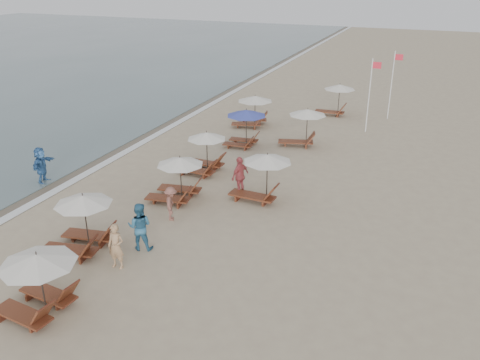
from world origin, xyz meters
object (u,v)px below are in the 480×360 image
at_px(beachgoer_near, 116,246).
at_px(lounger_station_4, 244,126).
at_px(lounger_station_2, 176,179).
at_px(lounger_station_0, 36,283).
at_px(lounger_station_3, 202,154).
at_px(inland_station_0, 260,175).
at_px(flag_pole_near, 370,92).
at_px(inland_station_1, 302,125).
at_px(waterline_walker, 41,165).
at_px(beachgoer_far_a, 240,176).
at_px(inland_station_2, 335,97).
at_px(beachgoer_mid_b, 171,204).
at_px(lounger_station_1, 80,225).
at_px(lounger_station_5, 252,110).
at_px(beachgoer_mid_a, 140,226).

bearing_deg(beachgoer_near, lounger_station_4, 90.26).
relative_size(lounger_station_2, beachgoer_near, 1.53).
xyz_separation_m(lounger_station_0, lounger_station_3, (-0.40, 12.39, -0.11)).
distance_m(lounger_station_0, inland_station_0, 10.81).
bearing_deg(inland_station_0, flag_pole_near, 76.75).
height_order(inland_station_1, waterline_walker, inland_station_1).
height_order(lounger_station_0, lounger_station_2, lounger_station_0).
bearing_deg(beachgoer_far_a, inland_station_0, 93.09).
height_order(lounger_station_3, inland_station_1, inland_station_1).
relative_size(lounger_station_2, waterline_walker, 1.41).
height_order(lounger_station_4, inland_station_1, lounger_station_4).
bearing_deg(beachgoer_near, lounger_station_2, 95.30).
bearing_deg(inland_station_1, inland_station_2, 86.97).
bearing_deg(lounger_station_4, beachgoer_mid_b, -86.31).
relative_size(lounger_station_1, inland_station_2, 0.96).
bearing_deg(lounger_station_3, lounger_station_5, 93.57).
distance_m(inland_station_2, beachgoer_near, 22.95).
bearing_deg(beachgoer_near, inland_station_2, 80.27).
relative_size(lounger_station_1, beachgoer_mid_a, 1.40).
bearing_deg(beachgoer_mid_a, lounger_station_3, -97.94).
xyz_separation_m(lounger_station_2, lounger_station_3, (-0.37, 3.51, -0.01)).
distance_m(inland_station_2, beachgoer_far_a, 15.37).
xyz_separation_m(lounger_station_3, beachgoer_near, (1.16, -9.34, -0.13)).
distance_m(lounger_station_4, inland_station_2, 9.54).
xyz_separation_m(inland_station_0, inland_station_2, (0.10, 15.62, 0.03)).
relative_size(lounger_station_2, inland_station_0, 0.92).
height_order(lounger_station_2, lounger_station_5, lounger_station_2).
xyz_separation_m(lounger_station_3, beachgoer_mid_a, (1.24, -7.91, -0.03)).
xyz_separation_m(beachgoer_mid_b, beachgoer_far_a, (1.75, 3.47, 0.20)).
height_order(lounger_station_0, beachgoer_mid_b, lounger_station_0).
bearing_deg(lounger_station_2, lounger_station_0, -89.80).
bearing_deg(beachgoer_mid_a, lounger_station_0, 62.51).
bearing_deg(beachgoer_far_a, lounger_station_3, -104.82).
bearing_deg(flag_pole_near, lounger_station_3, -124.03).
xyz_separation_m(lounger_station_3, waterline_walker, (-6.78, -4.26, -0.06)).
bearing_deg(beachgoer_mid_b, beachgoer_far_a, -53.61).
xyz_separation_m(inland_station_1, beachgoer_mid_a, (-2.44, -13.92, -0.36)).
height_order(beachgoer_far_a, waterline_walker, beachgoer_far_a).
distance_m(lounger_station_1, flag_pole_near, 20.56).
bearing_deg(beachgoer_far_a, inland_station_2, -165.97).
height_order(lounger_station_4, inland_station_2, lounger_station_4).
relative_size(lounger_station_1, beachgoer_mid_b, 1.79).
xyz_separation_m(inland_station_1, flag_pole_near, (3.22, 4.21, 1.31)).
xyz_separation_m(lounger_station_3, inland_station_1, (3.68, 6.01, 0.32)).
bearing_deg(lounger_station_4, beachgoer_far_a, -69.74).
bearing_deg(inland_station_1, lounger_station_1, -106.80).
bearing_deg(beachgoer_far_a, beachgoer_mid_b, -8.29).
relative_size(lounger_station_3, beachgoer_mid_a, 1.33).
xyz_separation_m(lounger_station_4, waterline_walker, (-7.28, -8.84, -0.35)).
height_order(lounger_station_4, beachgoer_mid_a, lounger_station_4).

